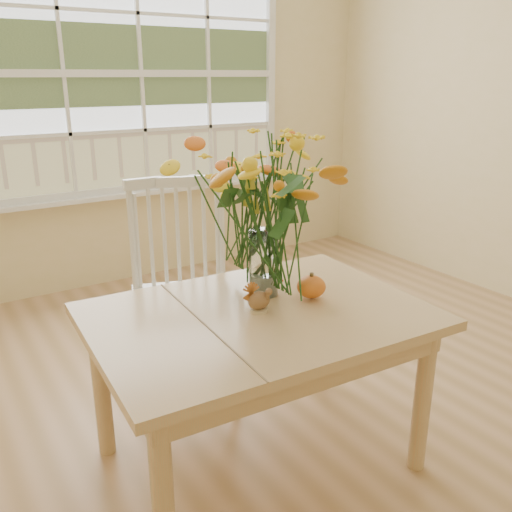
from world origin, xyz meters
TOP-DOWN VIEW (x-y plane):
  - floor at (0.00, 0.00)m, footprint 4.00×4.50m
  - wall_back at (0.00, 2.25)m, footprint 4.00×0.02m
  - window at (0.00, 2.21)m, footprint 2.42×0.12m
  - dining_table at (-0.50, -0.11)m, footprint 1.32×0.98m
  - windsor_chair at (-0.50, 0.58)m, footprint 0.61×0.60m
  - flower_vase at (-0.39, 0.03)m, footprint 0.57×0.57m
  - pumpkin at (-0.25, -0.11)m, footprint 0.12×0.12m
  - turkey_figurine at (-0.50, -0.11)m, footprint 0.10×0.08m
  - dark_gourd at (-0.38, 0.05)m, footprint 0.13×0.08m

SIDE VIEW (x-z plane):
  - floor at x=0.00m, z-range -0.01..0.00m
  - windsor_chair at x=-0.50m, z-range 0.06..1.11m
  - dining_table at x=-0.50m, z-range 0.25..0.93m
  - dark_gourd at x=-0.38m, z-range 0.68..0.75m
  - turkey_figurine at x=-0.50m, z-range 0.67..0.78m
  - pumpkin at x=-0.25m, z-range 0.68..0.77m
  - flower_vase at x=-0.39m, z-range 0.75..1.42m
  - wall_back at x=0.00m, z-range 0.00..2.70m
  - window at x=0.00m, z-range 0.66..2.40m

